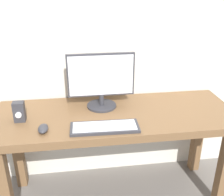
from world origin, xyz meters
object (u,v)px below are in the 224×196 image
object	(u,v)px
keyboard_primary	(105,127)
audio_controller	(19,112)
desk	(116,126)
monitor	(101,80)
mouse	(43,129)

from	to	relation	value
keyboard_primary	audio_controller	xyz separation A→B (m)	(-0.55, 0.18, 0.06)
desk	monitor	bearing A→B (deg)	124.85
desk	keyboard_primary	world-z (taller)	keyboard_primary
desk	audio_controller	size ratio (longest dim) A/B	12.48
desk	keyboard_primary	xyz separation A→B (m)	(-0.10, -0.21, 0.12)
keyboard_primary	audio_controller	size ratio (longest dim) A/B	3.20
desk	keyboard_primary	distance (m)	0.26
monitor	mouse	size ratio (longest dim) A/B	4.45
desk	audio_controller	bearing A→B (deg)	-177.81
monitor	keyboard_primary	world-z (taller)	monitor
mouse	audio_controller	bearing A→B (deg)	137.48
audio_controller	desk	bearing A→B (deg)	2.19
audio_controller	keyboard_primary	bearing A→B (deg)	-18.08
desk	monitor	world-z (taller)	monitor
monitor	audio_controller	bearing A→B (deg)	-164.97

